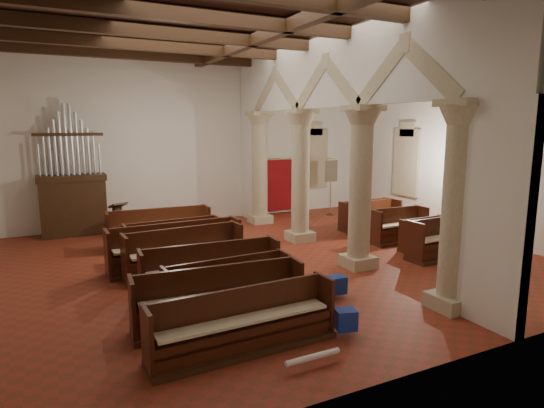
{
  "coord_description": "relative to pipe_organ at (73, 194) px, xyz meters",
  "views": [
    {
      "loc": [
        -5.15,
        -10.59,
        3.6
      ],
      "look_at": [
        0.33,
        0.5,
        1.44
      ],
      "focal_mm": 30.0,
      "sensor_mm": 36.0,
      "label": 1
    }
  ],
  "objects": [
    {
      "name": "floor",
      "position": [
        4.5,
        -5.5,
        -1.37
      ],
      "size": [
        14.0,
        14.0,
        0.0
      ],
      "primitive_type": "plane",
      "color": "maroon",
      "rests_on": "ground"
    },
    {
      "name": "ceiling",
      "position": [
        4.5,
        -5.5,
        4.63
      ],
      "size": [
        14.0,
        14.0,
        0.0
      ],
      "primitive_type": "plane",
      "rotation": [
        3.14,
        0.0,
        0.0
      ],
      "color": "black",
      "rests_on": "wall_back"
    },
    {
      "name": "wall_back",
      "position": [
        4.5,
        0.5,
        1.63
      ],
      "size": [
        14.0,
        0.02,
        6.0
      ],
      "primitive_type": "cube",
      "color": "silver",
      "rests_on": "floor"
    },
    {
      "name": "wall_front",
      "position": [
        4.5,
        -11.5,
        1.63
      ],
      "size": [
        14.0,
        0.02,
        6.0
      ],
      "primitive_type": "cube",
      "color": "silver",
      "rests_on": "floor"
    },
    {
      "name": "wall_right",
      "position": [
        11.5,
        -5.5,
        1.63
      ],
      "size": [
        0.02,
        12.0,
        6.0
      ],
      "primitive_type": "cube",
      "color": "silver",
      "rests_on": "floor"
    },
    {
      "name": "ceiling_beams",
      "position": [
        4.5,
        -5.5,
        4.45
      ],
      "size": [
        13.8,
        11.8,
        0.3
      ],
      "primitive_type": null,
      "color": "#3A2012",
      "rests_on": "wall_back"
    },
    {
      "name": "arcade",
      "position": [
        6.3,
        -5.5,
        2.19
      ],
      "size": [
        0.9,
        11.9,
        6.0
      ],
      "color": "#C0B08E",
      "rests_on": "floor"
    },
    {
      "name": "window_right_a",
      "position": [
        11.48,
        -7.0,
        0.83
      ],
      "size": [
        0.03,
        1.0,
        2.2
      ],
      "primitive_type": "cube",
      "color": "#398064",
      "rests_on": "wall_right"
    },
    {
      "name": "window_right_b",
      "position": [
        11.48,
        -3.0,
        0.83
      ],
      "size": [
        0.03,
        1.0,
        2.2
      ],
      "primitive_type": "cube",
      "color": "#398064",
      "rests_on": "wall_right"
    },
    {
      "name": "window_back",
      "position": [
        9.5,
        0.48,
        0.83
      ],
      "size": [
        1.0,
        0.03,
        2.2
      ],
      "primitive_type": "cube",
      "color": "#398064",
      "rests_on": "wall_back"
    },
    {
      "name": "pipe_organ",
      "position": [
        0.0,
        0.0,
        0.0
      ],
      "size": [
        2.1,
        0.85,
        4.4
      ],
      "color": "#3A2012",
      "rests_on": "floor"
    },
    {
      "name": "lectern",
      "position": [
        1.19,
        -1.37,
        -0.86
      ],
      "size": [
        0.6,
        0.64,
        1.23
      ],
      "rotation": [
        0.0,
        0.0,
        0.37
      ],
      "color": "#321B10",
      "rests_on": "floor"
    },
    {
      "name": "dossal_curtain",
      "position": [
        8.0,
        0.42,
        -0.21
      ],
      "size": [
        1.8,
        0.07,
        2.17
      ],
      "color": "maroon",
      "rests_on": "floor"
    },
    {
      "name": "processional_banner",
      "position": [
        9.47,
        -0.93,
        -0.57
      ],
      "size": [
        0.55,
        0.7,
        2.39
      ],
      "rotation": [
        0.0,
        0.0,
        -0.08
      ],
      "color": "#3A2012",
      "rests_on": "floor"
    },
    {
      "name": "hymnal_box_a",
      "position": [
        3.77,
        -10.02,
        -1.09
      ],
      "size": [
        0.42,
        0.37,
        0.35
      ],
      "primitive_type": "cube",
      "rotation": [
        0.0,
        0.0,
        -0.26
      ],
      "color": "navy",
      "rests_on": "floor"
    },
    {
      "name": "hymnal_box_b",
      "position": [
        4.61,
        -8.51,
        -1.09
      ],
      "size": [
        0.38,
        0.32,
        0.36
      ],
      "primitive_type": "cube",
      "rotation": [
        0.0,
        0.0,
        -0.06
      ],
      "color": "#191595",
      "rests_on": "floor"
    },
    {
      "name": "hymnal_box_c",
      "position": [
        2.86,
        -6.03,
        -1.09
      ],
      "size": [
        0.46,
        0.42,
        0.37
      ],
      "primitive_type": "cube",
      "rotation": [
        0.0,
        0.0,
        0.43
      ],
      "color": "navy",
      "rests_on": "floor"
    },
    {
      "name": "tube_heater_a",
      "position": [
        2.7,
        -10.69,
        -1.21
      ],
      "size": [
        0.93,
        0.1,
        0.09
      ],
      "primitive_type": "cylinder",
      "rotation": [
        0.0,
        1.57,
        0.01
      ],
      "color": "silver",
      "rests_on": "floor"
    },
    {
      "name": "tube_heater_b",
      "position": [
        3.18,
        -8.35,
        -1.21
      ],
      "size": [
        1.01,
        0.31,
        0.1
      ],
      "primitive_type": "cylinder",
      "rotation": [
        0.0,
        1.57,
        0.21
      ],
      "color": "silver",
      "rests_on": "floor"
    },
    {
      "name": "nave_pew_0",
      "position": [
        1.98,
        -9.76,
        -1.04
      ],
      "size": [
        3.16,
        0.77,
        1.01
      ],
      "rotation": [
        0.0,
        0.0,
        0.03
      ],
      "color": "#3A2012",
      "rests_on": "floor"
    },
    {
      "name": "nave_pew_1",
      "position": [
        1.95,
        -8.69,
        -1.02
      ],
      "size": [
        3.14,
        0.93,
        1.07
      ],
      "rotation": [
        0.0,
        0.0,
        -0.07
      ],
      "color": "#3A2012",
      "rests_on": "floor"
    },
    {
      "name": "nave_pew_2",
      "position": [
        2.43,
        -7.88,
        -1.06
      ],
      "size": [
        2.65,
        0.76,
        0.95
      ],
      "rotation": [
        0.0,
        0.0,
        0.05
      ],
      "color": "#3A2012",
      "rests_on": "floor"
    },
    {
      "name": "nave_pew_3",
      "position": [
        2.34,
        -7.06,
        -1.02
      ],
      "size": [
        3.04,
        0.88,
        1.07
      ],
      "rotation": [
        0.0,
        0.0,
        -0.05
      ],
      "color": "#3A2012",
      "rests_on": "floor"
    },
    {
      "name": "nave_pew_4",
      "position": [
        2.16,
        -5.61,
        -0.99
      ],
      "size": [
        2.92,
        0.95,
        1.14
      ],
      "rotation": [
        0.0,
        0.0,
        0.07
      ],
      "color": "#3A2012",
      "rests_on": "floor"
    },
    {
      "name": "nave_pew_5",
      "position": [
        2.1,
        -5.02,
        -0.99
      ],
      "size": [
        3.38,
        0.86,
        1.15
      ],
      "rotation": [
        0.0,
        0.0,
        0.03
      ],
      "color": "#3A2012",
      "rests_on": "floor"
    },
    {
      "name": "nave_pew_6",
      "position": [
        2.31,
        -3.93,
        -1.04
      ],
      "size": [
        2.7,
        0.84,
        1.01
      ],
      "rotation": [
        0.0,
        0.0,
        0.06
      ],
      "color": "#3A2012",
      "rests_on": "floor"
    },
    {
      "name": "nave_pew_7",
      "position": [
        2.18,
        -2.82,
        -0.99
      ],
      "size": [
        3.01,
        0.88,
        1.15
      ],
      "rotation": [
        0.0,
        0.0,
        -0.04
      ],
      "color": "#3A2012",
      "rests_on": "floor"
    },
    {
      "name": "aisle_pew_0",
      "position": [
        8.82,
        -7.38,
        -1.0
      ],
      "size": [
        2.12,
        0.81,
        1.11
      ],
      "rotation": [
        0.0,
        0.0,
        0.03
      ],
      "color": "#3A2012",
      "rests_on": "floor"
    },
    {
      "name": "aisle_pew_1",
      "position": [
        9.02,
        -6.57,
        -1.05
      ],
      "size": [
        1.62,
        0.68,
        0.95
      ],
      "rotation": [
        0.0,
        0.0,
        0.03
      ],
      "color": "#3A2012",
      "rests_on": "floor"
    },
    {
      "name": "aisle_pew_2",
      "position": [
        8.94,
        -5.53,
        -1.01
      ],
      "size": [
        1.89,
        0.75,
        1.08
      ],
      "rotation": [
        0.0,
        0.0,
        -0.02
      ],
      "color": "#3A2012",
      "rests_on": "floor"
    },
    {
      "name": "aisle_pew_3",
      "position": [
        9.04,
        -4.26,
        -1.0
      ],
      "size": [
        1.89,
        0.83,
        1.1
      ],
      "rotation": [
        0.0,
        0.0,
        0.06
      ],
      "color": "#3A2012",
      "rests_on": "floor"
    },
    {
      "name": "aisle_pew_4",
      "position": [
        9.2,
        -3.63,
        -1.03
      ],
      "size": [
        2.07,
        0.75,
        1.02
      ],
      "rotation": [
        0.0,
        0.0,
        0.04
      ],
      "color": "#3A2012",
      "rests_on": "floor"
    }
  ]
}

